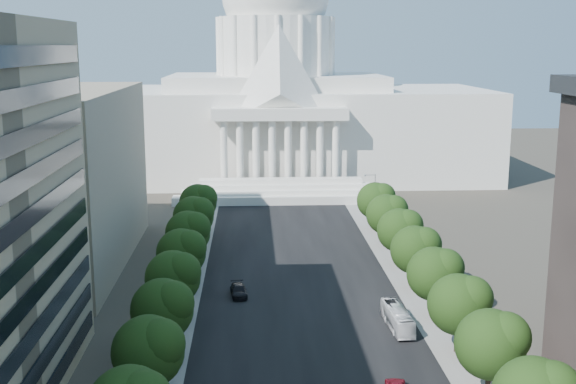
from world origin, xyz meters
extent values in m
cube|color=black|center=(0.00, 90.00, 0.00)|extent=(30.00, 260.00, 0.01)
cube|color=gray|center=(-19.00, 90.00, 0.00)|extent=(8.00, 260.00, 0.02)
cube|color=gray|center=(19.00, 90.00, 0.00)|extent=(8.00, 260.00, 0.02)
cube|color=white|center=(0.00, 185.00, 12.50)|extent=(120.00, 50.00, 25.00)
cube|color=white|center=(0.00, 185.00, 27.00)|extent=(60.00, 40.00, 4.00)
cube|color=white|center=(0.00, 158.00, 20.50)|extent=(34.00, 8.00, 3.00)
cylinder|color=white|center=(0.00, 185.00, 37.00)|extent=(32.00, 32.00, 16.00)
cube|color=gray|center=(-48.00, 100.00, 15.00)|extent=(38.00, 52.00, 30.00)
sphere|color=black|center=(-18.00, 48.00, 6.17)|extent=(7.60, 7.60, 7.60)
sphere|color=black|center=(-16.67, 47.24, 7.31)|extent=(5.32, 5.32, 5.32)
cylinder|color=#33261C|center=(-18.00, 60.00, 1.47)|extent=(0.56, 0.56, 2.94)
sphere|color=black|center=(-18.00, 60.00, 6.17)|extent=(7.60, 7.60, 7.60)
sphere|color=black|center=(-16.67, 59.24, 7.31)|extent=(5.32, 5.32, 5.32)
cylinder|color=#33261C|center=(-18.00, 72.00, 1.47)|extent=(0.56, 0.56, 2.94)
sphere|color=black|center=(-18.00, 72.00, 6.17)|extent=(7.60, 7.60, 7.60)
sphere|color=black|center=(-16.67, 71.24, 7.31)|extent=(5.32, 5.32, 5.32)
cylinder|color=#33261C|center=(-18.00, 84.00, 1.47)|extent=(0.56, 0.56, 2.94)
sphere|color=black|center=(-18.00, 84.00, 6.17)|extent=(7.60, 7.60, 7.60)
sphere|color=black|center=(-16.67, 83.24, 7.31)|extent=(5.32, 5.32, 5.32)
cylinder|color=#33261C|center=(-18.00, 96.00, 1.47)|extent=(0.56, 0.56, 2.94)
sphere|color=black|center=(-18.00, 96.00, 6.17)|extent=(7.60, 7.60, 7.60)
sphere|color=black|center=(-16.67, 95.24, 7.31)|extent=(5.32, 5.32, 5.32)
cylinder|color=#33261C|center=(-18.00, 108.00, 1.47)|extent=(0.56, 0.56, 2.94)
sphere|color=black|center=(-18.00, 108.00, 6.17)|extent=(7.60, 7.60, 7.60)
sphere|color=black|center=(-16.67, 107.24, 7.31)|extent=(5.32, 5.32, 5.32)
cylinder|color=#33261C|center=(-18.00, 120.00, 1.47)|extent=(0.56, 0.56, 2.94)
sphere|color=black|center=(-18.00, 120.00, 6.17)|extent=(7.60, 7.60, 7.60)
sphere|color=black|center=(-16.67, 119.24, 7.31)|extent=(5.32, 5.32, 5.32)
sphere|color=black|center=(18.00, 48.00, 6.17)|extent=(7.60, 7.60, 7.60)
sphere|color=black|center=(19.33, 47.24, 7.31)|extent=(5.32, 5.32, 5.32)
cylinder|color=#33261C|center=(18.00, 60.00, 1.47)|extent=(0.56, 0.56, 2.94)
sphere|color=black|center=(18.00, 60.00, 6.17)|extent=(7.60, 7.60, 7.60)
sphere|color=black|center=(19.33, 59.24, 7.31)|extent=(5.32, 5.32, 5.32)
cylinder|color=#33261C|center=(18.00, 72.00, 1.47)|extent=(0.56, 0.56, 2.94)
sphere|color=black|center=(18.00, 72.00, 6.17)|extent=(7.60, 7.60, 7.60)
sphere|color=black|center=(19.33, 71.24, 7.31)|extent=(5.32, 5.32, 5.32)
cylinder|color=#33261C|center=(18.00, 84.00, 1.47)|extent=(0.56, 0.56, 2.94)
sphere|color=black|center=(18.00, 84.00, 6.17)|extent=(7.60, 7.60, 7.60)
sphere|color=black|center=(19.33, 83.24, 7.31)|extent=(5.32, 5.32, 5.32)
cylinder|color=#33261C|center=(18.00, 96.00, 1.47)|extent=(0.56, 0.56, 2.94)
sphere|color=black|center=(18.00, 96.00, 6.17)|extent=(7.60, 7.60, 7.60)
sphere|color=black|center=(19.33, 95.24, 7.31)|extent=(5.32, 5.32, 5.32)
cylinder|color=#33261C|center=(18.00, 108.00, 1.47)|extent=(0.56, 0.56, 2.94)
sphere|color=black|center=(18.00, 108.00, 6.17)|extent=(7.60, 7.60, 7.60)
sphere|color=black|center=(19.33, 107.24, 7.31)|extent=(5.32, 5.32, 5.32)
cylinder|color=#33261C|center=(18.00, 120.00, 1.47)|extent=(0.56, 0.56, 2.94)
sphere|color=black|center=(18.00, 120.00, 6.17)|extent=(7.60, 7.60, 7.60)
sphere|color=black|center=(19.33, 119.24, 7.31)|extent=(5.32, 5.32, 5.32)
cylinder|color=gray|center=(19.30, 35.00, 8.80)|extent=(2.40, 0.14, 0.14)
sphere|color=gray|center=(18.20, 35.00, 8.70)|extent=(0.44, 0.44, 0.44)
cylinder|color=gray|center=(20.50, 60.00, 4.50)|extent=(0.18, 0.18, 9.00)
cylinder|color=gray|center=(19.30, 60.00, 8.80)|extent=(2.40, 0.14, 0.14)
sphere|color=gray|center=(18.20, 60.00, 8.70)|extent=(0.44, 0.44, 0.44)
cylinder|color=gray|center=(20.50, 85.00, 4.50)|extent=(0.18, 0.18, 9.00)
cylinder|color=gray|center=(19.30, 85.00, 8.80)|extent=(2.40, 0.14, 0.14)
sphere|color=gray|center=(18.20, 85.00, 8.70)|extent=(0.44, 0.44, 0.44)
cylinder|color=gray|center=(20.50, 110.00, 4.50)|extent=(0.18, 0.18, 9.00)
cylinder|color=gray|center=(19.30, 110.00, 8.80)|extent=(2.40, 0.14, 0.14)
sphere|color=gray|center=(18.20, 110.00, 8.70)|extent=(0.44, 0.44, 0.44)
cylinder|color=gray|center=(20.50, 135.00, 4.50)|extent=(0.18, 0.18, 9.00)
cylinder|color=gray|center=(19.30, 135.00, 8.80)|extent=(2.40, 0.14, 0.14)
sphere|color=gray|center=(18.20, 135.00, 8.70)|extent=(0.44, 0.44, 0.44)
imported|color=black|center=(-9.26, 81.61, 0.82)|extent=(2.91, 5.86, 1.64)
imported|color=silver|center=(12.21, 67.91, 1.41)|extent=(2.88, 10.25, 2.83)
camera|label=1|loc=(-7.05, -22.45, 37.25)|focal=45.00mm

